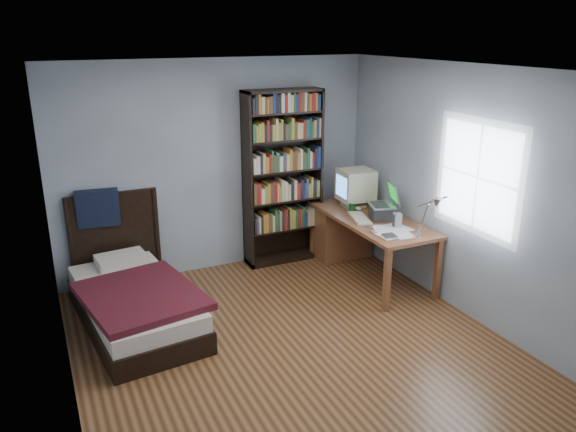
% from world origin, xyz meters
% --- Properties ---
extents(room, '(4.20, 4.24, 2.50)m').
position_xyz_m(room, '(0.03, -0.00, 1.25)').
color(room, '#4A2C15').
rests_on(room, ground).
extents(desk, '(0.75, 1.75, 0.73)m').
position_xyz_m(desk, '(1.51, 1.55, 0.42)').
color(desk, brown).
rests_on(desk, floor).
extents(crt_monitor, '(0.43, 0.40, 0.46)m').
position_xyz_m(crt_monitor, '(1.56, 1.52, 0.99)').
color(crt_monitor, beige).
rests_on(crt_monitor, desk).
extents(laptop, '(0.43, 0.40, 0.41)m').
position_xyz_m(laptop, '(1.59, 0.97, 0.84)').
color(laptop, '#2D2D30').
rests_on(laptop, desk).
extents(desk_lamp, '(0.21, 0.47, 0.55)m').
position_xyz_m(desk_lamp, '(1.50, -0.01, 1.17)').
color(desk_lamp, '#99999E').
rests_on(desk_lamp, desk).
extents(keyboard, '(0.29, 0.47, 0.04)m').
position_xyz_m(keyboard, '(1.34, 1.05, 0.75)').
color(keyboard, beige).
rests_on(keyboard, desk).
extents(speaker, '(0.10, 0.10, 0.16)m').
position_xyz_m(speaker, '(1.58, 0.66, 0.81)').
color(speaker, gray).
rests_on(speaker, desk).
extents(soda_can, '(0.07, 0.07, 0.12)m').
position_xyz_m(soda_can, '(1.38, 1.29, 0.79)').
color(soda_can, '#063107').
rests_on(soda_can, desk).
extents(mouse, '(0.07, 0.12, 0.04)m').
position_xyz_m(mouse, '(1.51, 1.36, 0.75)').
color(mouse, silver).
rests_on(mouse, desk).
extents(phone_silver, '(0.10, 0.11, 0.02)m').
position_xyz_m(phone_silver, '(1.29, 0.80, 0.74)').
color(phone_silver, '#AFAFB4').
rests_on(phone_silver, desk).
extents(phone_grey, '(0.05, 0.09, 0.02)m').
position_xyz_m(phone_grey, '(1.24, 0.61, 0.74)').
color(phone_grey, gray).
rests_on(phone_grey, desk).
extents(external_drive, '(0.14, 0.14, 0.03)m').
position_xyz_m(external_drive, '(1.31, 0.42, 0.74)').
color(external_drive, gray).
rests_on(external_drive, desk).
extents(bookshelf, '(0.96, 0.30, 2.14)m').
position_xyz_m(bookshelf, '(0.79, 1.94, 1.07)').
color(bookshelf, black).
rests_on(bookshelf, floor).
extents(bed, '(1.19, 2.06, 1.16)m').
position_xyz_m(bed, '(-1.24, 1.14, 0.26)').
color(bed, black).
rests_on(bed, floor).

